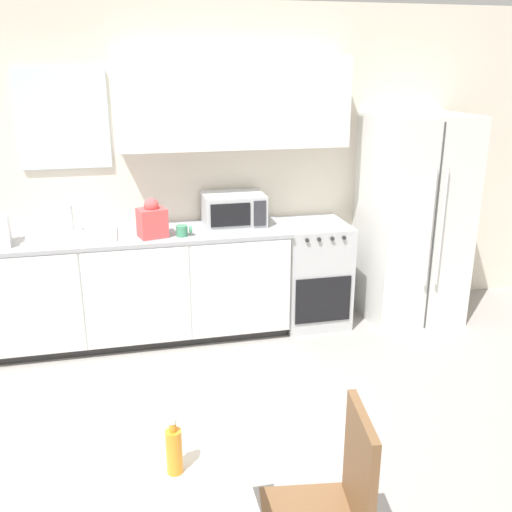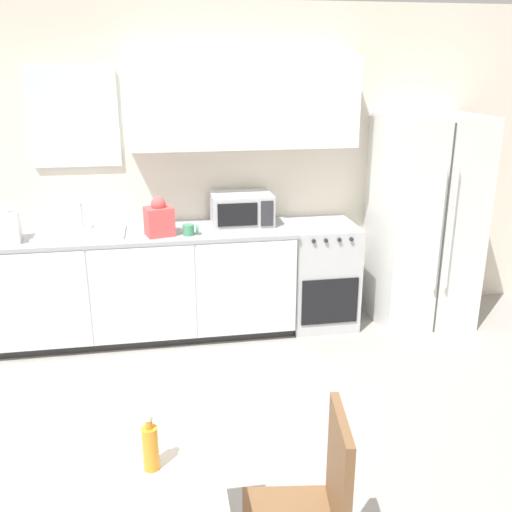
{
  "view_description": "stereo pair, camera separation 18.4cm",
  "coord_description": "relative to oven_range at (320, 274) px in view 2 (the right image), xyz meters",
  "views": [
    {
      "loc": [
        -0.3,
        -2.86,
        2.2
      ],
      "look_at": [
        0.46,
        0.49,
        1.05
      ],
      "focal_mm": 40.0,
      "sensor_mm": 36.0,
      "label": 1
    },
    {
      "loc": [
        -0.12,
        -2.89,
        2.2
      ],
      "look_at": [
        0.46,
        0.49,
        1.05
      ],
      "focal_mm": 40.0,
      "sensor_mm": 36.0,
      "label": 2
    }
  ],
  "objects": [
    {
      "name": "ground_plane",
      "position": [
        -1.24,
        -1.66,
        -0.45
      ],
      "size": [
        12.0,
        12.0,
        0.0
      ],
      "primitive_type": "plane",
      "color": "gray"
    },
    {
      "name": "wall_back",
      "position": [
        -1.14,
        0.3,
        1.0
      ],
      "size": [
        12.0,
        0.38,
        2.7
      ],
      "color": "beige",
      "rests_on": "ground_plane"
    },
    {
      "name": "kitchen_counter",
      "position": [
        -1.52,
        -0.01,
        0.01
      ],
      "size": [
        2.49,
        0.66,
        0.92
      ],
      "color": "#333333",
      "rests_on": "ground_plane"
    },
    {
      "name": "oven_range",
      "position": [
        0.0,
        0.0,
        0.0
      ],
      "size": [
        0.57,
        0.63,
        0.91
      ],
      "color": "#B7BABC",
      "rests_on": "ground_plane"
    },
    {
      "name": "refrigerator",
      "position": [
        0.89,
        -0.07,
        0.45
      ],
      "size": [
        0.82,
        0.79,
        1.82
      ],
      "color": "silver",
      "rests_on": "ground_plane"
    },
    {
      "name": "kitchen_sink",
      "position": [
        -2.0,
        -0.0,
        0.48
      ],
      "size": [
        0.7,
        0.39,
        0.23
      ],
      "color": "#B7BABC",
      "rests_on": "kitchen_counter"
    },
    {
      "name": "microwave",
      "position": [
        -0.69,
        0.09,
        0.6
      ],
      "size": [
        0.51,
        0.39,
        0.26
      ],
      "color": "#B7BABC",
      "rests_on": "kitchen_counter"
    },
    {
      "name": "coffee_mug",
      "position": [
        -1.14,
        -0.17,
        0.51
      ],
      "size": [
        0.13,
        0.09,
        0.08
      ],
      "color": "#3F8C66",
      "rests_on": "kitchen_counter"
    },
    {
      "name": "grocery_bag_0",
      "position": [
        -1.38,
        -0.14,
        0.6
      ],
      "size": [
        0.25,
        0.22,
        0.31
      ],
      "rotation": [
        0.0,
        0.0,
        0.26
      ],
      "color": "#D14C4C",
      "rests_on": "kitchen_counter"
    },
    {
      "name": "grocery_bag_1",
      "position": [
        -2.55,
        -0.13,
        0.61
      ],
      "size": [
        0.28,
        0.24,
        0.33
      ],
      "rotation": [
        0.0,
        0.0,
        0.11
      ],
      "color": "white",
      "rests_on": "kitchen_counter"
    },
    {
      "name": "dining_table",
      "position": [
        -1.7,
        -2.72,
        0.19
      ],
      "size": [
        1.03,
        0.78,
        0.77
      ],
      "color": "beige",
      "rests_on": "ground_plane"
    },
    {
      "name": "dining_chair_side",
      "position": [
        -0.81,
        -2.77,
        0.08
      ],
      "size": [
        0.45,
        0.45,
        0.93
      ],
      "rotation": [
        0.0,
        0.0,
        1.43
      ],
      "color": "brown",
      "rests_on": "ground_plane"
    },
    {
      "name": "drink_bottle",
      "position": [
        -1.45,
        -2.75,
        0.41
      ],
      "size": [
        0.06,
        0.06,
        0.23
      ],
      "color": "orange",
      "rests_on": "dining_table"
    }
  ]
}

